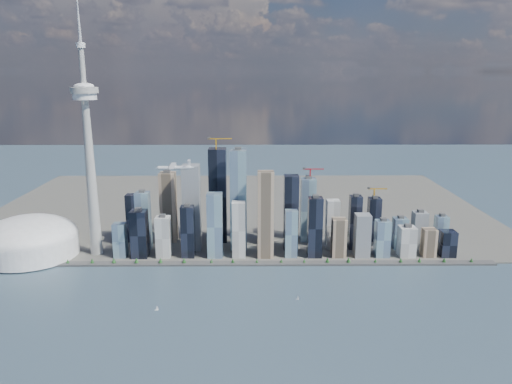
{
  "coord_description": "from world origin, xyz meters",
  "views": [
    {
      "loc": [
        42.41,
        -726.03,
        391.65
      ],
      "look_at": [
        49.45,
        260.0,
        153.3
      ],
      "focal_mm": 35.0,
      "sensor_mm": 36.0,
      "label": 1
    }
  ],
  "objects_px": {
    "sailboat_west": "(157,309)",
    "sailboat_east": "(298,298)",
    "needle_tower": "(89,148)",
    "dome_stadium": "(30,239)",
    "airplane": "(175,167)"
  },
  "relations": [
    {
      "from": "airplane",
      "to": "sailboat_west",
      "type": "bearing_deg",
      "value": -98.11
    },
    {
      "from": "needle_tower",
      "to": "sailboat_east",
      "type": "distance_m",
      "value": 532.56
    },
    {
      "from": "airplane",
      "to": "sailboat_east",
      "type": "distance_m",
      "value": 338.55
    },
    {
      "from": "sailboat_west",
      "to": "sailboat_east",
      "type": "relative_size",
      "value": 1.18
    },
    {
      "from": "dome_stadium",
      "to": "sailboat_east",
      "type": "bearing_deg",
      "value": -21.03
    },
    {
      "from": "airplane",
      "to": "sailboat_east",
      "type": "xyz_separation_m",
      "value": [
        229.4,
        -133.25,
        -210.32
      ]
    },
    {
      "from": "dome_stadium",
      "to": "airplane",
      "type": "bearing_deg",
      "value": -13.99
    },
    {
      "from": "needle_tower",
      "to": "sailboat_east",
      "type": "relative_size",
      "value": 68.17
    },
    {
      "from": "airplane",
      "to": "sailboat_east",
      "type": "height_order",
      "value": "airplane"
    },
    {
      "from": "dome_stadium",
      "to": "airplane",
      "type": "height_order",
      "value": "airplane"
    },
    {
      "from": "needle_tower",
      "to": "sailboat_east",
      "type": "xyz_separation_m",
      "value": [
        422.02,
        -226.09,
        -233.25
      ]
    },
    {
      "from": "needle_tower",
      "to": "dome_stadium",
      "type": "height_order",
      "value": "needle_tower"
    },
    {
      "from": "dome_stadium",
      "to": "sailboat_west",
      "type": "xyz_separation_m",
      "value": [
        320.54,
        -254.4,
        -36.39
      ]
    },
    {
      "from": "dome_stadium",
      "to": "sailboat_west",
      "type": "bearing_deg",
      "value": -38.44
    },
    {
      "from": "needle_tower",
      "to": "sailboat_east",
      "type": "height_order",
      "value": "needle_tower"
    }
  ]
}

